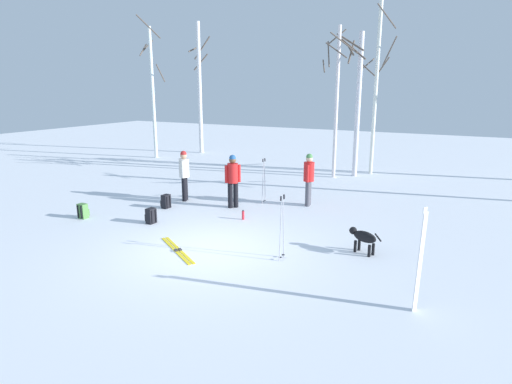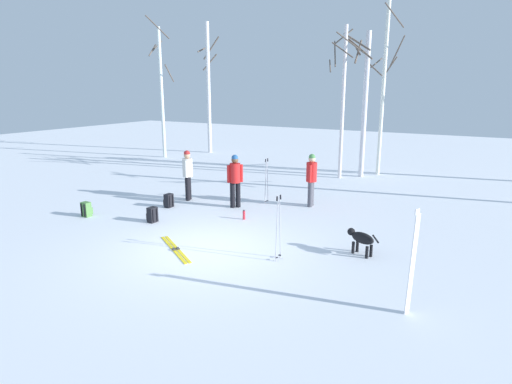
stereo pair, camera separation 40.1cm
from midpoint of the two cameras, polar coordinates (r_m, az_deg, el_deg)
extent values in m
plane|color=white|center=(10.37, -5.45, -7.64)|extent=(60.00, 60.00, 0.00)
cylinder|color=black|center=(14.90, -8.17, 0.58)|extent=(0.16, 0.16, 0.82)
cylinder|color=black|center=(14.73, -8.34, 0.43)|extent=(0.16, 0.16, 0.82)
cylinder|color=silver|center=(14.67, -8.35, 3.24)|extent=(0.34, 0.34, 0.62)
sphere|color=tan|center=(14.60, -8.41, 4.86)|extent=(0.22, 0.22, 0.22)
sphere|color=#B22626|center=(14.59, -8.42, 5.10)|extent=(0.21, 0.21, 0.21)
cylinder|color=silver|center=(14.87, -8.15, 3.32)|extent=(0.10, 0.10, 0.56)
cylinder|color=silver|center=(14.47, -8.55, 3.01)|extent=(0.10, 0.10, 0.56)
cylinder|color=black|center=(13.73, -2.31, -0.42)|extent=(0.16, 0.16, 0.82)
cylinder|color=black|center=(13.77, -1.58, -0.37)|extent=(0.16, 0.16, 0.82)
cylinder|color=red|center=(13.59, -1.97, 2.55)|extent=(0.34, 0.34, 0.62)
sphere|color=brown|center=(13.52, -1.99, 4.30)|extent=(0.22, 0.22, 0.22)
sphere|color=#265999|center=(13.51, -1.99, 4.55)|extent=(0.21, 0.21, 0.21)
cylinder|color=red|center=(13.55, -2.83, 2.42)|extent=(0.10, 0.10, 0.56)
cylinder|color=red|center=(13.65, -1.11, 2.52)|extent=(0.10, 0.10, 0.56)
cylinder|color=#4C4C56|center=(14.12, 8.22, -0.16)|extent=(0.16, 0.16, 0.82)
cylinder|color=#4C4C56|center=(13.95, 8.06, -0.32)|extent=(0.16, 0.16, 0.82)
cylinder|color=red|center=(13.88, 8.24, 2.65)|extent=(0.34, 0.34, 0.62)
sphere|color=beige|center=(13.80, 8.30, 4.36)|extent=(0.22, 0.22, 0.22)
sphere|color=#4C8C4C|center=(13.79, 8.31, 4.61)|extent=(0.21, 0.21, 0.21)
cylinder|color=red|center=(14.08, 8.43, 2.72)|extent=(0.10, 0.10, 0.56)
cylinder|color=red|center=(13.68, 8.04, 2.41)|extent=(0.10, 0.10, 0.56)
ellipsoid|color=black|center=(10.21, 15.13, -5.96)|extent=(0.64, 0.43, 0.26)
sphere|color=black|center=(10.38, 13.67, -5.17)|extent=(0.18, 0.18, 0.18)
ellipsoid|color=black|center=(10.42, 13.39, -5.19)|extent=(0.12, 0.09, 0.06)
cylinder|color=black|center=(10.00, 16.78, -6.02)|extent=(0.19, 0.10, 0.17)
cylinder|color=black|center=(10.36, 13.91, -7.20)|extent=(0.07, 0.07, 0.28)
cylinder|color=black|center=(10.47, 14.44, -7.00)|extent=(0.07, 0.07, 0.28)
cylinder|color=black|center=(10.14, 15.66, -7.77)|extent=(0.07, 0.07, 0.28)
cylinder|color=black|center=(10.26, 16.18, -7.55)|extent=(0.07, 0.07, 0.28)
cube|color=white|center=(7.82, 21.64, -8.95)|extent=(0.07, 0.15, 1.77)
cube|color=white|center=(7.53, 22.26, -2.41)|extent=(0.04, 0.06, 0.10)
cube|color=white|center=(7.77, 21.41, -9.07)|extent=(0.07, 0.15, 1.77)
cube|color=white|center=(7.47, 22.03, -2.50)|extent=(0.04, 0.06, 0.10)
cube|color=yellow|center=(10.46, -9.89, -7.54)|extent=(1.67, 1.12, 0.02)
cube|color=#333338|center=(10.41, -9.82, -7.51)|extent=(0.13, 0.12, 0.03)
cube|color=yellow|center=(10.49, -9.37, -7.46)|extent=(1.67, 1.12, 0.02)
cube|color=#333338|center=(10.44, -9.29, -7.43)|extent=(0.13, 0.12, 0.03)
cylinder|color=#B2B2BC|center=(14.24, 2.36, 1.31)|extent=(0.02, 0.10, 1.40)
cylinder|color=black|center=(14.10, 2.39, 4.29)|extent=(0.04, 0.04, 0.10)
cylinder|color=black|center=(14.39, 2.33, -1.15)|extent=(0.07, 0.07, 0.01)
cylinder|color=#B2B2BC|center=(14.12, 2.08, 1.20)|extent=(0.02, 0.10, 1.40)
cylinder|color=black|center=(13.97, 2.11, 4.21)|extent=(0.04, 0.04, 0.10)
cylinder|color=black|center=(14.27, 2.06, -1.28)|extent=(0.07, 0.07, 0.01)
cylinder|color=#B2B2BC|center=(9.62, 4.42, -4.97)|extent=(0.02, 0.10, 1.38)
cylinder|color=black|center=(9.41, 4.51, -0.68)|extent=(0.04, 0.04, 0.10)
cylinder|color=black|center=(9.84, 4.36, -8.40)|extent=(0.07, 0.07, 0.01)
cylinder|color=#B2B2BC|center=(9.48, 3.99, -5.25)|extent=(0.02, 0.10, 1.38)
cylinder|color=black|center=(9.26, 4.07, -0.90)|extent=(0.04, 0.04, 0.10)
cylinder|color=black|center=(9.70, 3.93, -8.72)|extent=(0.07, 0.07, 0.01)
cube|color=black|center=(12.59, -12.75, -2.97)|extent=(0.22, 0.27, 0.44)
cube|color=black|center=(12.70, -13.14, -3.16)|extent=(0.07, 0.20, 0.20)
cube|color=black|center=(12.56, -12.15, -2.99)|extent=(0.03, 0.04, 0.37)
cube|color=black|center=(12.46, -12.62, -3.14)|extent=(0.03, 0.04, 0.37)
cube|color=black|center=(14.04, -10.74, -1.13)|extent=(0.21, 0.27, 0.44)
cube|color=black|center=(14.15, -11.12, -1.32)|extent=(0.07, 0.20, 0.20)
cube|color=black|center=(14.02, -10.20, -1.13)|extent=(0.03, 0.04, 0.37)
cube|color=black|center=(13.92, -10.59, -1.26)|extent=(0.03, 0.04, 0.37)
cube|color=#4C7F3F|center=(13.72, -20.92, -2.18)|extent=(0.26, 0.21, 0.44)
cube|color=#4C7F3F|center=(13.81, -20.48, -2.32)|extent=(0.20, 0.06, 0.20)
cube|color=black|center=(13.60, -21.11, -2.33)|extent=(0.04, 0.02, 0.37)
cube|color=black|center=(13.71, -21.48, -2.24)|extent=(0.04, 0.02, 0.37)
cylinder|color=red|center=(12.56, -0.70, -3.10)|extent=(0.07, 0.07, 0.26)
cylinder|color=black|center=(12.52, -0.70, -2.48)|extent=(0.05, 0.05, 0.02)
cylinder|color=silver|center=(24.08, -11.98, 12.64)|extent=(0.18, 0.18, 6.84)
cylinder|color=brown|center=(23.88, -10.98, 15.26)|extent=(0.37, 1.02, 0.89)
cylinder|color=brown|center=(23.70, -12.50, 20.67)|extent=(0.97, 0.77, 1.15)
cylinder|color=brown|center=(24.47, -12.67, 18.36)|extent=(0.32, 0.70, 0.68)
cylinder|color=brown|center=(24.33, -13.17, 17.93)|extent=(0.29, 0.83, 0.68)
cylinder|color=silver|center=(25.47, -5.89, 13.47)|extent=(0.22, 0.22, 7.34)
cylinder|color=brown|center=(25.86, -6.60, 18.38)|extent=(0.29, 0.80, 0.41)
cylinder|color=brown|center=(25.90, -5.71, 16.83)|extent=(0.86, 0.36, 0.93)
cylinder|color=brown|center=(26.00, -5.52, 18.55)|extent=(1.04, 0.25, 1.27)
cylinder|color=silver|center=(18.38, 12.12, 11.37)|extent=(0.15, 0.15, 6.20)
cylinder|color=brown|center=(18.37, 11.13, 17.63)|extent=(0.40, 0.80, 1.07)
cylinder|color=brown|center=(18.34, 10.49, 16.21)|extent=(0.50, 1.11, 0.57)
cylinder|color=brown|center=(17.90, 13.13, 18.83)|extent=(0.97, 0.73, 0.80)
cylinder|color=brown|center=(18.00, 12.12, 18.02)|extent=(0.89, 0.11, 0.64)
cylinder|color=brown|center=(18.83, 12.21, 19.56)|extent=(0.68, 0.48, 0.65)
cylinder|color=silver|center=(18.86, 14.90, 10.97)|extent=(0.21, 0.21, 6.00)
cylinder|color=brown|center=(18.43, 14.35, 18.00)|extent=(1.15, 0.42, 0.88)
cylinder|color=brown|center=(18.40, 13.94, 18.87)|extent=(1.33, 0.66, 0.80)
cylinder|color=brown|center=(18.99, 14.09, 17.69)|extent=(0.10, 0.86, 0.99)
cylinder|color=brown|center=(18.77, 13.97, 17.99)|extent=(0.57, 0.83, 0.56)
cylinder|color=silver|center=(19.54, 17.18, 13.03)|extent=(0.16, 0.16, 7.45)
cylinder|color=brown|center=(19.36, 18.60, 21.43)|extent=(0.71, 0.72, 0.94)
cylinder|color=brown|center=(19.23, 16.06, 15.55)|extent=(0.89, 0.73, 0.65)
cylinder|color=brown|center=(19.78, 18.11, 15.72)|extent=(0.60, 0.44, 0.72)
cylinder|color=brown|center=(19.84, 18.90, 17.34)|extent=(0.73, 0.86, 1.16)
cylinder|color=brown|center=(19.78, 16.35, 16.20)|extent=(0.31, 0.82, 0.45)
camera|label=1|loc=(0.20, -89.01, 0.24)|focal=30.01mm
camera|label=2|loc=(0.20, 90.99, -0.24)|focal=30.01mm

